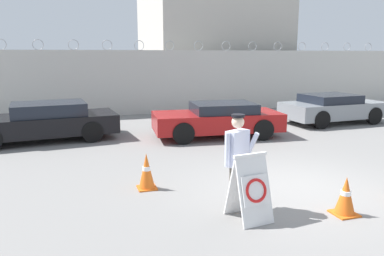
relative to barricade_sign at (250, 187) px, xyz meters
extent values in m
plane|color=gray|center=(1.73, 1.12, -0.59)|extent=(90.00, 90.00, 0.00)
cube|color=beige|center=(1.73, 12.27, 0.92)|extent=(36.00, 0.30, 3.02)
torus|color=gray|center=(-5.60, 12.27, 2.65)|extent=(0.47, 0.03, 0.47)
torus|color=gray|center=(-4.13, 12.27, 2.65)|extent=(0.47, 0.03, 0.47)
torus|color=gray|center=(-2.67, 12.27, 2.65)|extent=(0.47, 0.03, 0.47)
torus|color=gray|center=(-1.20, 12.27, 2.65)|extent=(0.47, 0.03, 0.47)
torus|color=gray|center=(0.27, 12.27, 2.65)|extent=(0.47, 0.03, 0.47)
torus|color=gray|center=(1.73, 12.27, 2.65)|extent=(0.47, 0.03, 0.47)
torus|color=gray|center=(3.20, 12.27, 2.65)|extent=(0.47, 0.03, 0.47)
torus|color=gray|center=(4.67, 12.27, 2.65)|extent=(0.47, 0.03, 0.47)
torus|color=gray|center=(6.13, 12.27, 2.65)|extent=(0.47, 0.03, 0.47)
torus|color=gray|center=(7.60, 12.27, 2.65)|extent=(0.47, 0.03, 0.47)
torus|color=gray|center=(9.07, 12.27, 2.65)|extent=(0.47, 0.03, 0.47)
torus|color=gray|center=(10.53, 12.27, 2.65)|extent=(0.47, 0.03, 0.47)
torus|color=gray|center=(12.00, 12.27, 2.65)|extent=(0.47, 0.03, 0.47)
torus|color=gray|center=(13.47, 12.27, 2.65)|extent=(0.47, 0.03, 0.47)
cube|color=#B2ADA3|center=(5.84, 17.79, 2.69)|extent=(8.02, 7.73, 6.55)
cube|color=white|center=(0.02, -0.12, -0.02)|extent=(0.64, 0.44, 1.14)
cube|color=white|center=(-0.03, 0.21, -0.02)|extent=(0.64, 0.44, 1.14)
cube|color=white|center=(-0.01, 0.04, 0.56)|extent=(0.65, 0.14, 0.05)
cube|color=white|center=(0.02, -0.16, 0.00)|extent=(0.53, 0.23, 0.50)
torus|color=red|center=(0.02, -0.17, 0.00)|extent=(0.43, 0.21, 0.41)
cylinder|color=#514C42|center=(-0.12, 0.46, -0.17)|extent=(0.15, 0.15, 0.84)
cylinder|color=#514C42|center=(0.04, 0.54, -0.17)|extent=(0.15, 0.15, 0.84)
cube|color=silver|center=(-0.04, 0.50, 0.58)|extent=(0.49, 0.39, 0.65)
sphere|color=beige|center=(-0.04, 0.50, 1.06)|extent=(0.23, 0.23, 0.23)
cylinder|color=silver|center=(-0.28, 0.38, 0.59)|extent=(0.09, 0.09, 0.62)
cylinder|color=silver|center=(0.25, 0.52, 0.57)|extent=(0.23, 0.35, 0.60)
cylinder|color=black|center=(-0.04, 0.50, 1.17)|extent=(0.24, 0.24, 0.05)
cube|color=orange|center=(-1.42, 2.06, -0.57)|extent=(0.40, 0.40, 0.03)
cone|color=orange|center=(-1.42, 2.06, -0.18)|extent=(0.34, 0.34, 0.75)
cylinder|color=white|center=(-1.42, 2.06, -0.14)|extent=(0.17, 0.17, 0.10)
cube|color=orange|center=(1.72, -0.33, -0.57)|extent=(0.42, 0.42, 0.03)
cone|color=orange|center=(1.72, -0.33, -0.22)|extent=(0.36, 0.36, 0.68)
cylinder|color=white|center=(1.72, -0.33, -0.19)|extent=(0.18, 0.18, 0.09)
cylinder|color=black|center=(-2.29, 6.84, -0.24)|extent=(0.70, 0.27, 0.69)
cylinder|color=black|center=(-2.46, 8.62, -0.24)|extent=(0.70, 0.27, 0.69)
cube|color=black|center=(-3.85, 7.59, -0.04)|extent=(4.94, 2.35, 0.61)
cube|color=black|center=(-3.61, 7.61, 0.47)|extent=(2.45, 1.92, 0.41)
cylinder|color=black|center=(0.46, 5.67, -0.23)|extent=(0.73, 0.27, 0.71)
cylinder|color=black|center=(0.64, 7.40, -0.23)|extent=(0.73, 0.27, 0.71)
cylinder|color=black|center=(3.16, 5.40, -0.23)|extent=(0.73, 0.27, 0.71)
cylinder|color=black|center=(3.33, 7.13, -0.23)|extent=(0.73, 0.27, 0.71)
cube|color=maroon|center=(1.90, 6.40, -0.03)|extent=(4.53, 2.27, 0.61)
cube|color=black|center=(2.12, 6.38, 0.43)|extent=(2.25, 1.86, 0.33)
cylinder|color=black|center=(8.79, 8.39, -0.23)|extent=(0.72, 0.24, 0.71)
cylinder|color=black|center=(8.89, 6.61, -0.23)|extent=(0.72, 0.24, 0.71)
cylinder|color=black|center=(6.15, 8.25, -0.23)|extent=(0.72, 0.24, 0.71)
cylinder|color=black|center=(6.24, 6.47, -0.23)|extent=(0.72, 0.24, 0.71)
cube|color=gray|center=(7.52, 7.43, -0.03)|extent=(4.37, 2.12, 0.63)
cube|color=black|center=(7.30, 7.42, 0.45)|extent=(2.14, 1.81, 0.33)
camera|label=1|loc=(-2.82, -5.51, 2.25)|focal=35.00mm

